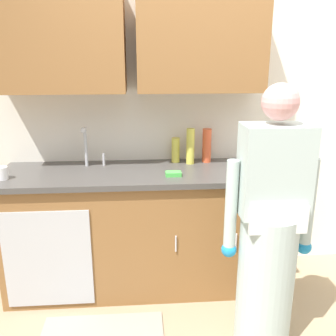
{
  "coord_description": "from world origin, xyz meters",
  "views": [
    {
      "loc": [
        -0.5,
        -1.96,
        1.75
      ],
      "look_at": [
        -0.31,
        0.55,
        1.0
      ],
      "focal_mm": 40.19,
      "sensor_mm": 36.0,
      "label": 1
    }
  ],
  "objects_px": {
    "sink": "(90,173)",
    "cup_by_sink": "(2,173)",
    "bottle_cleaner_spray": "(176,150)",
    "bottle_water_tall": "(207,146)",
    "bottle_water_short": "(190,146)",
    "person_at_sink": "(268,243)",
    "sponge": "(173,174)"
  },
  "relations": [
    {
      "from": "sink",
      "to": "cup_by_sink",
      "type": "relative_size",
      "value": 5.7
    },
    {
      "from": "bottle_cleaner_spray",
      "to": "bottle_water_tall",
      "type": "bearing_deg",
      "value": -3.32
    },
    {
      "from": "bottle_cleaner_spray",
      "to": "bottle_water_short",
      "type": "bearing_deg",
      "value": -26.34
    },
    {
      "from": "person_at_sink",
      "to": "sponge",
      "type": "distance_m",
      "value": 0.81
    },
    {
      "from": "bottle_water_tall",
      "to": "cup_by_sink",
      "type": "xyz_separation_m",
      "value": [
        -1.47,
        -0.33,
        -0.09
      ]
    },
    {
      "from": "person_at_sink",
      "to": "sponge",
      "type": "xyz_separation_m",
      "value": [
        -0.51,
        0.57,
        0.26
      ]
    },
    {
      "from": "bottle_water_short",
      "to": "bottle_cleaner_spray",
      "type": "xyz_separation_m",
      "value": [
        -0.11,
        0.05,
        -0.04
      ]
    },
    {
      "from": "cup_by_sink",
      "to": "sponge",
      "type": "relative_size",
      "value": 0.8
    },
    {
      "from": "sink",
      "to": "person_at_sink",
      "type": "xyz_separation_m",
      "value": [
        1.11,
        -0.72,
        -0.23
      ]
    },
    {
      "from": "bottle_water_short",
      "to": "sponge",
      "type": "distance_m",
      "value": 0.37
    },
    {
      "from": "bottle_water_tall",
      "to": "sponge",
      "type": "height_order",
      "value": "bottle_water_tall"
    },
    {
      "from": "person_at_sink",
      "to": "cup_by_sink",
      "type": "xyz_separation_m",
      "value": [
        -1.69,
        0.58,
        0.29
      ]
    },
    {
      "from": "sink",
      "to": "cup_by_sink",
      "type": "xyz_separation_m",
      "value": [
        -0.57,
        -0.14,
        0.06
      ]
    },
    {
      "from": "bottle_water_short",
      "to": "person_at_sink",
      "type": "bearing_deg",
      "value": -68.03
    },
    {
      "from": "bottle_water_short",
      "to": "sink",
      "type": "bearing_deg",
      "value": -168.7
    },
    {
      "from": "sponge",
      "to": "sink",
      "type": "bearing_deg",
      "value": 165.71
    },
    {
      "from": "person_at_sink",
      "to": "bottle_cleaner_spray",
      "type": "relative_size",
      "value": 8.31
    },
    {
      "from": "sink",
      "to": "person_at_sink",
      "type": "height_order",
      "value": "person_at_sink"
    },
    {
      "from": "person_at_sink",
      "to": "bottle_water_tall",
      "type": "xyz_separation_m",
      "value": [
        -0.22,
        0.91,
        0.38
      ]
    },
    {
      "from": "sink",
      "to": "sponge",
      "type": "height_order",
      "value": "sink"
    },
    {
      "from": "sponge",
      "to": "bottle_cleaner_spray",
      "type": "bearing_deg",
      "value": 82.14
    },
    {
      "from": "bottle_cleaner_spray",
      "to": "cup_by_sink",
      "type": "distance_m",
      "value": 1.27
    },
    {
      "from": "person_at_sink",
      "to": "bottle_water_short",
      "type": "bearing_deg",
      "value": 111.97
    },
    {
      "from": "bottle_water_short",
      "to": "cup_by_sink",
      "type": "height_order",
      "value": "bottle_water_short"
    },
    {
      "from": "person_at_sink",
      "to": "cup_by_sink",
      "type": "height_order",
      "value": "person_at_sink"
    },
    {
      "from": "bottle_cleaner_spray",
      "to": "sponge",
      "type": "xyz_separation_m",
      "value": [
        -0.05,
        -0.36,
        -0.08
      ]
    },
    {
      "from": "sink",
      "to": "bottle_water_tall",
      "type": "relative_size",
      "value": 1.87
    },
    {
      "from": "bottle_water_short",
      "to": "bottle_cleaner_spray",
      "type": "bearing_deg",
      "value": 153.66
    },
    {
      "from": "person_at_sink",
      "to": "sponge",
      "type": "bearing_deg",
      "value": 131.97
    },
    {
      "from": "person_at_sink",
      "to": "bottle_water_tall",
      "type": "height_order",
      "value": "person_at_sink"
    },
    {
      "from": "sink",
      "to": "bottle_cleaner_spray",
      "type": "bearing_deg",
      "value": 17.59
    },
    {
      "from": "sponge",
      "to": "bottle_water_short",
      "type": "bearing_deg",
      "value": 62.41
    }
  ]
}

